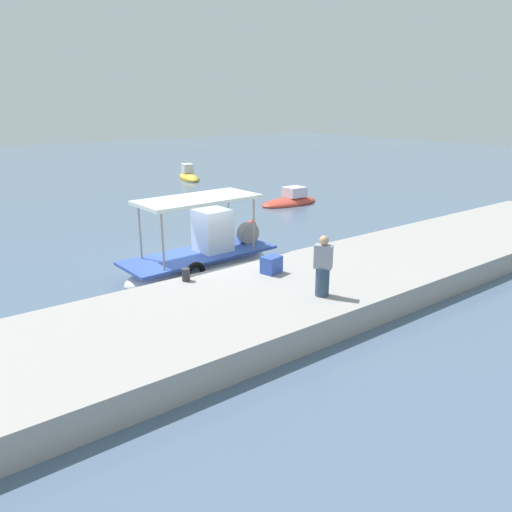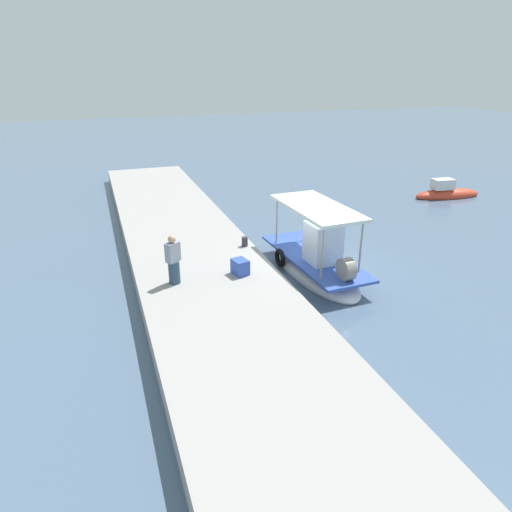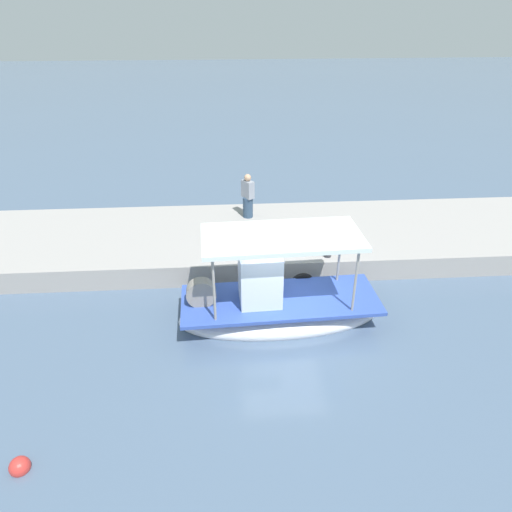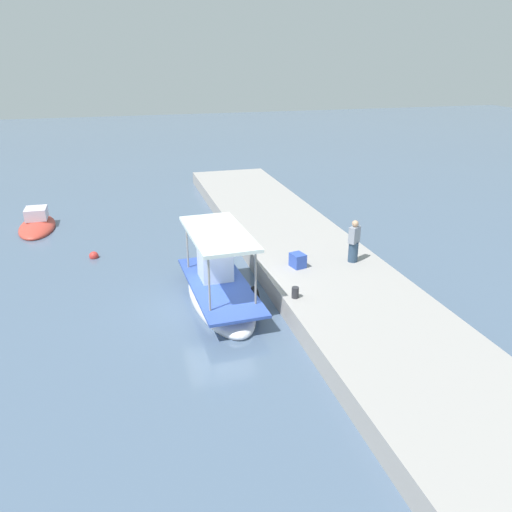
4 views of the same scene
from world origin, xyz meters
name	(u,v)px [view 4 (image 4 of 4)]	position (x,y,z in m)	size (l,w,h in m)	color
ground_plane	(218,303)	(0.00, 0.00, 0.00)	(120.00, 120.00, 0.00)	slate
dock_quay	(331,281)	(0.00, -4.29, 0.37)	(36.00, 4.81, 0.74)	#9E9A97
main_fishing_boat	(219,288)	(0.21, -0.08, 0.50)	(5.75, 2.30, 3.01)	white
fisherman_near_bollard	(354,243)	(0.71, -5.48, 1.49)	(0.52, 0.54, 1.67)	#2F455F
mooring_bollard	(295,293)	(-1.66, -2.27, 0.92)	(0.24, 0.24, 0.37)	#2D2D33
cargo_crate	(298,260)	(0.77, -3.23, 1.00)	(0.57, 0.46, 0.53)	#3250B5
marker_buoy	(94,256)	(5.67, 4.36, 0.08)	(0.40, 0.40, 0.40)	red
moored_boat_mid	(37,225)	(10.59, 7.22, 0.16)	(3.86, 1.71, 1.22)	#C34133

